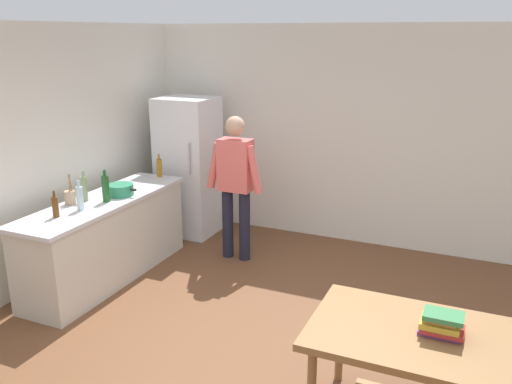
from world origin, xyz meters
name	(u,v)px	position (x,y,z in m)	size (l,w,h in m)	color
ground_plane	(243,358)	(0.00, 0.00, 0.00)	(14.00, 14.00, 0.00)	brown
wall_back	(344,136)	(0.00, 3.00, 1.35)	(6.40, 0.12, 2.70)	silver
wall_left	(10,165)	(-2.60, 0.20, 1.35)	(0.12, 5.60, 2.70)	silver
kitchen_counter	(106,239)	(-2.00, 0.80, 0.45)	(0.64, 2.20, 0.90)	beige
refrigerator	(189,167)	(-1.90, 2.40, 0.90)	(0.70, 0.67, 1.80)	white
person	(235,179)	(-0.95, 1.85, 0.98)	(0.70, 0.22, 1.70)	#1E1E2D
dining_table	(419,343)	(1.40, -0.30, 0.67)	(1.40, 0.90, 0.75)	olive
cooking_pot	(120,190)	(-1.92, 1.00, 0.96)	(0.40, 0.28, 0.12)	#2D845B
utensil_jar	(70,197)	(-2.20, 0.54, 0.98)	(0.11, 0.11, 0.32)	tan
bottle_beer_brown	(55,206)	(-2.04, 0.17, 1.01)	(0.06, 0.06, 0.26)	#5B3314
bottle_water_clear	(80,198)	(-1.97, 0.43, 1.03)	(0.07, 0.07, 0.30)	silver
bottle_oil_amber	(159,167)	(-1.97, 1.83, 1.02)	(0.06, 0.06, 0.28)	#996619
bottle_vinegar_tall	(85,188)	(-2.13, 0.68, 1.04)	(0.06, 0.06, 0.32)	gray
bottle_wine_green	(106,188)	(-1.91, 0.75, 1.05)	(0.08, 0.08, 0.34)	#1E5123
book_stack	(441,323)	(1.52, -0.26, 0.83)	(0.28, 0.21, 0.16)	#753D7F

